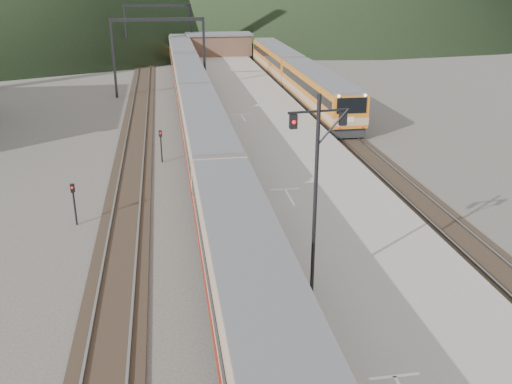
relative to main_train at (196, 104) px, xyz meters
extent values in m
cube|color=black|center=(0.00, -1.32, -1.95)|extent=(2.60, 200.00, 0.12)
cube|color=slate|center=(-0.72, -1.32, -1.85)|extent=(0.10, 200.00, 0.14)
cube|color=slate|center=(0.72, -1.32, -1.85)|extent=(0.10, 200.00, 0.14)
cube|color=black|center=(-5.00, -1.32, -1.95)|extent=(2.60, 200.00, 0.12)
cube|color=slate|center=(-5.72, -1.32, -1.85)|extent=(0.10, 200.00, 0.14)
cube|color=slate|center=(-4.28, -1.32, -1.85)|extent=(0.10, 200.00, 0.14)
cube|color=black|center=(11.50, -1.32, -1.95)|extent=(2.60, 200.00, 0.12)
cube|color=slate|center=(10.78, -1.32, -1.85)|extent=(0.10, 200.00, 0.14)
cube|color=slate|center=(12.22, -1.32, -1.85)|extent=(0.10, 200.00, 0.14)
cube|color=gray|center=(5.60, -3.32, -1.51)|extent=(8.00, 100.00, 1.00)
cube|color=black|center=(-7.50, 13.68, 1.99)|extent=(0.25, 0.25, 8.00)
cube|color=black|center=(1.80, 13.68, 1.99)|extent=(0.25, 0.25, 8.00)
cube|color=black|center=(-2.85, 13.68, 5.79)|extent=(9.30, 0.22, 0.35)
cube|color=black|center=(-7.50, 38.68, 1.99)|extent=(0.25, 0.25, 8.00)
cube|color=black|center=(1.80, 38.68, 1.99)|extent=(0.25, 0.25, 8.00)
cube|color=black|center=(-2.85, 38.68, 5.79)|extent=(9.30, 0.22, 0.35)
cube|color=brown|center=(5.60, 36.68, 0.39)|extent=(9.00, 4.00, 2.80)
cube|color=slate|center=(5.60, 36.68, 1.94)|extent=(9.40, 4.40, 0.30)
cube|color=tan|center=(0.00, -30.22, 0.00)|extent=(2.92, 19.65, 3.57)
cube|color=tan|center=(0.00, -10.07, 0.00)|extent=(2.92, 19.65, 3.57)
cube|color=tan|center=(0.00, 10.07, 0.00)|extent=(2.92, 19.65, 3.57)
cube|color=tan|center=(0.00, 30.22, 0.00)|extent=(2.92, 19.65, 3.57)
cube|color=#C76F1B|center=(11.50, 3.56, -0.03)|extent=(2.87, 19.30, 3.50)
cube|color=#C76F1B|center=(11.50, 23.36, -0.03)|extent=(2.87, 19.30, 3.50)
cylinder|color=black|center=(2.57, -28.89, 2.78)|extent=(0.14, 0.14, 7.59)
cube|color=black|center=(2.57, -28.89, 5.98)|extent=(2.20, 0.28, 0.07)
cube|color=black|center=(1.68, -28.97, 5.68)|extent=(0.27, 0.20, 0.50)
cube|color=black|center=(3.47, -28.80, 5.68)|extent=(0.27, 0.20, 0.50)
cylinder|color=black|center=(-2.99, -9.04, -1.01)|extent=(0.10, 0.10, 2.00)
cube|color=black|center=(-2.99, -9.04, 0.04)|extent=(0.23, 0.17, 0.45)
cylinder|color=black|center=(-7.49, -18.88, -1.01)|extent=(0.10, 0.10, 2.00)
cube|color=black|center=(-7.49, -18.88, 0.04)|extent=(0.25, 0.21, 0.45)
camera|label=1|loc=(-2.56, -47.27, 10.41)|focal=40.00mm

